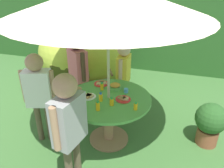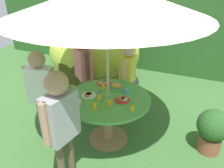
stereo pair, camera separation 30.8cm
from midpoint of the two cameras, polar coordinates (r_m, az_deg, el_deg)
name	(u,v)px [view 1 (the left image)]	position (r m, az deg, el deg)	size (l,w,h in m)	color
ground_plane	(109,139)	(3.53, -3.35, -13.85)	(10.00, 10.00, 0.02)	#3D6B33
hedge_backdrop	(145,31)	(5.87, 6.79, 13.22)	(9.00, 0.70, 1.84)	#285623
garden_table	(109,109)	(3.20, -3.61, -6.31)	(1.18, 1.18, 0.73)	#93704C
wooden_chair	(98,74)	(4.25, -5.58, 2.38)	(0.61, 0.62, 0.99)	brown
dome_tent	(84,53)	(4.93, -8.78, 7.79)	(2.10, 2.10, 1.42)	#B2C63F
potted_plant	(210,122)	(3.45, 21.23, -9.07)	(0.44, 0.44, 0.66)	brown
child_in_yellow_shirt	(123,69)	(3.77, 0.57, 3.64)	(0.21, 0.43, 1.26)	brown
child_in_pink_shirt	(78,65)	(3.79, -10.97, 4.67)	(0.41, 0.39, 1.39)	brown
child_in_white_shirt	(38,88)	(3.24, -20.72, -1.10)	(0.44, 0.28, 1.36)	brown
child_in_grey_shirt	(69,120)	(2.41, -14.58, -8.96)	(0.27, 0.48, 1.44)	brown
snack_bowl	(115,86)	(3.31, -1.87, -0.66)	(0.18, 0.18, 0.08)	#66B259
plate_far_left	(123,99)	(3.04, -0.03, -3.85)	(0.21, 0.21, 0.03)	red
plate_center_back	(101,83)	(3.46, -5.24, 0.12)	(0.22, 0.22, 0.03)	red
plate_front_edge	(89,96)	(3.14, -8.73, -3.15)	(0.20, 0.20, 0.03)	white
juice_bottle_near_left	(98,106)	(2.82, -6.75, -5.64)	(0.05, 0.05, 0.13)	yellow
juice_bottle_near_right	(112,102)	(2.91, -3.13, -4.55)	(0.06, 0.06, 0.11)	yellow
juice_bottle_far_right	(101,97)	(3.01, -5.81, -3.39)	(0.05, 0.05, 0.12)	yellow
juice_bottle_center_front	(102,86)	(3.28, -5.25, -0.68)	(0.05, 0.05, 0.12)	yellow
juice_bottle_mid_left	(136,106)	(2.82, 2.87, -5.71)	(0.05, 0.05, 0.11)	yellow
cup_near	(126,91)	(3.21, 0.82, -1.73)	(0.06, 0.06, 0.06)	#4C99D8
cup_far	(81,105)	(2.92, -10.98, -5.25)	(0.07, 0.07, 0.07)	white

